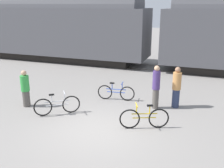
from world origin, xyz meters
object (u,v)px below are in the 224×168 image
at_px(freight_train, 156,26).
at_px(person_in_purple, 156,87).
at_px(person_in_green, 25,89).
at_px(person_in_tan, 176,87).
at_px(bicycle_yellow, 144,118).
at_px(bicycle_blue, 116,92).
at_px(bicycle_silver, 57,105).

relative_size(freight_train, person_in_purple, 32.42).
distance_m(person_in_purple, person_in_green, 5.37).
bearing_deg(person_in_green, person_in_tan, -97.86).
relative_size(freight_train, bicycle_yellow, 36.32).
bearing_deg(bicycle_blue, person_in_tan, 1.12).
distance_m(bicycle_silver, person_in_green, 1.74).
bearing_deg(person_in_purple, bicycle_blue, -119.66).
xyz_separation_m(bicycle_silver, person_in_green, (-1.66, 0.29, 0.40)).
relative_size(person_in_tan, person_in_green, 1.11).
bearing_deg(bicycle_silver, person_in_green, 170.22).
bearing_deg(person_in_tan, bicycle_silver, 141.75).
height_order(bicycle_blue, person_in_tan, person_in_tan).
bearing_deg(person_in_purple, bicycle_yellow, -19.01).
bearing_deg(bicycle_silver, bicycle_yellow, -0.35).
height_order(freight_train, person_in_purple, freight_train).
height_order(bicycle_silver, person_in_tan, person_in_tan).
relative_size(bicycle_blue, person_in_green, 1.07).
relative_size(freight_train, person_in_green, 37.60).
bearing_deg(bicycle_yellow, freight_train, 99.27).
xyz_separation_m(bicycle_silver, bicycle_blue, (1.61, 2.28, -0.02)).
bearing_deg(bicycle_blue, person_in_purple, -10.81).
bearing_deg(person_in_green, bicycle_silver, -126.82).
bearing_deg(bicycle_yellow, bicycle_silver, 179.65).
distance_m(person_in_purple, person_in_tan, 0.87).
xyz_separation_m(bicycle_silver, person_in_tan, (4.22, 2.33, 0.49)).
distance_m(bicycle_yellow, person_in_tan, 2.52).
xyz_separation_m(bicycle_yellow, person_in_tan, (0.77, 2.35, 0.48)).
height_order(bicycle_silver, bicycle_blue, bicycle_silver).
bearing_deg(person_in_purple, person_in_green, -91.03).
distance_m(person_in_tan, person_in_green, 6.23).
bearing_deg(bicycle_blue, bicycle_yellow, -51.54).
bearing_deg(bicycle_yellow, bicycle_blue, 128.46).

